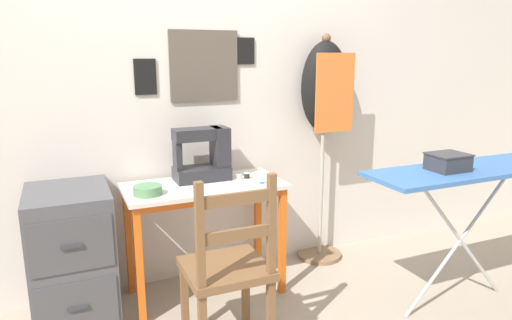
% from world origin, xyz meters
% --- Properties ---
extents(ground_plane, '(14.00, 14.00, 0.00)m').
position_xyz_m(ground_plane, '(0.00, 0.00, 0.00)').
color(ground_plane, tan).
extents(wall_back, '(10.00, 0.07, 2.55)m').
position_xyz_m(wall_back, '(0.00, 0.52, 1.28)').
color(wall_back, silver).
rests_on(wall_back, ground_plane).
extents(sewing_table, '(0.94, 0.45, 0.70)m').
position_xyz_m(sewing_table, '(0.00, 0.21, 0.59)').
color(sewing_table, silver).
rests_on(sewing_table, ground_plane).
extents(sewing_machine, '(0.35, 0.19, 0.34)m').
position_xyz_m(sewing_machine, '(0.04, 0.32, 0.86)').
color(sewing_machine, '#28282D').
rests_on(sewing_machine, sewing_table).
extents(fabric_bowl, '(0.15, 0.15, 0.05)m').
position_xyz_m(fabric_bowl, '(-0.35, 0.14, 0.73)').
color(fabric_bowl, '#56895B').
rests_on(fabric_bowl, sewing_table).
extents(scissors, '(0.12, 0.10, 0.01)m').
position_xyz_m(scissors, '(0.34, 0.08, 0.71)').
color(scissors, silver).
rests_on(scissors, sewing_table).
extents(thread_spool_near_machine, '(0.04, 0.04, 0.03)m').
position_xyz_m(thread_spool_near_machine, '(0.23, 0.23, 0.72)').
color(thread_spool_near_machine, silver).
rests_on(thread_spool_near_machine, sewing_table).
extents(thread_spool_mid_table, '(0.04, 0.04, 0.04)m').
position_xyz_m(thread_spool_mid_table, '(0.28, 0.23, 0.72)').
color(thread_spool_mid_table, black).
rests_on(thread_spool_mid_table, sewing_table).
extents(wooden_chair, '(0.40, 0.38, 0.93)m').
position_xyz_m(wooden_chair, '(-0.07, -0.37, 0.44)').
color(wooden_chair, brown).
rests_on(wooden_chair, ground_plane).
extents(filing_cabinet, '(0.43, 0.54, 0.75)m').
position_xyz_m(filing_cabinet, '(-0.75, 0.23, 0.38)').
color(filing_cabinet, '#4C4C51').
rests_on(filing_cabinet, ground_plane).
extents(dress_form, '(0.34, 0.32, 1.59)m').
position_xyz_m(dress_form, '(0.91, 0.39, 1.16)').
color(dress_form, '#846647').
rests_on(dress_form, ground_plane).
extents(ironing_board, '(1.22, 0.37, 0.84)m').
position_xyz_m(ironing_board, '(1.32, -0.49, 0.79)').
color(ironing_board, '#3D6BAD').
rests_on(ironing_board, ground_plane).
extents(storage_box, '(0.20, 0.17, 0.09)m').
position_xyz_m(storage_box, '(1.17, -0.48, 0.88)').
color(storage_box, '#333338').
rests_on(storage_box, ironing_board).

